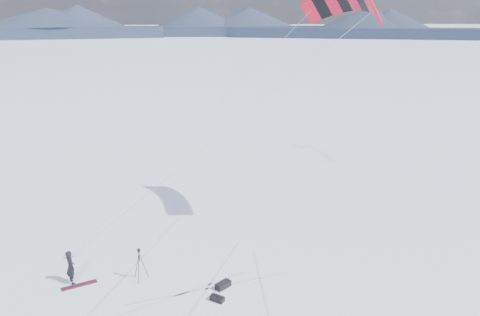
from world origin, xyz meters
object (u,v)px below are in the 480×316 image
object	(u,v)px
snowkiter	(72,282)
gear_bag_b	(217,298)
snowboard	(79,285)
gear_bag_a	(223,285)
tripod	(139,260)

from	to	relation	value
snowkiter	gear_bag_b	world-z (taller)	snowkiter
snowkiter	snowboard	world-z (taller)	snowkiter
gear_bag_a	gear_bag_b	size ratio (longest dim) A/B	1.24
snowboard	gear_bag_b	xyz separation A→B (m)	(5.99, -2.96, 0.11)
snowkiter	gear_bag_a	xyz separation A→B (m)	(6.82, -2.37, 0.15)
tripod	gear_bag_a	distance (m)	4.17
snowkiter	gear_bag_a	bearing A→B (deg)	-132.73
gear_bag_a	snowkiter	bearing A→B (deg)	129.41
snowkiter	gear_bag_a	size ratio (longest dim) A/B	1.98
snowboard	gear_bag_b	bearing A→B (deg)	-40.35
snowboard	tripod	size ratio (longest dim) A/B	1.01
snowboard	gear_bag_a	bearing A→B (deg)	-31.21
tripod	gear_bag_b	bearing A→B (deg)	-50.01
snowboard	gear_bag_a	distance (m)	6.80
gear_bag_b	snowkiter	bearing A→B (deg)	-159.89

